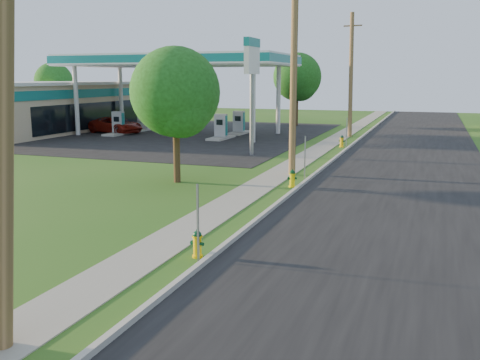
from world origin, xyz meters
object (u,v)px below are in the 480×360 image
Objects in this scene: utility_pole_mid at (294,70)px; fuel_pump_ne at (221,130)px; price_pylon at (252,63)px; utility_pole_far at (351,75)px; tree_lot at (298,79)px; tree_verge at (177,96)px; hydrant_far at (342,141)px; utility_pole_near at (3,63)px; fuel_pump_se at (239,125)px; tree_back at (54,83)px; hydrant_mid at (292,178)px; fuel_pump_nw at (118,126)px; hydrant_near at (197,244)px; car_red at (116,125)px; fuel_pump_sw at (143,122)px.

utility_pole_mid is 16.31m from fuel_pump_ne.
price_pylon is at bearing -56.31° from fuel_pump_ne.
tree_lot is at bearing 126.88° from utility_pole_far.
hydrant_far is (4.80, 14.90, -3.42)m from tree_verge.
utility_pole_near reaches higher than fuel_pump_se.
tree_back is at bearing 147.25° from price_pylon.
utility_pole_far is 12.24× the size of hydrant_mid.
fuel_pump_nw is (-17.90, 13.00, -4.23)m from utility_pole_mid.
tree_back is at bearing 163.30° from fuel_pump_se.
hydrant_near is at bearing -90.33° from hydrant_mid.
price_pylon is at bearing 104.31° from hydrant_near.
tree_lot reaches higher than tree_back.
hydrant_mid is (4.66, -8.40, -5.05)m from price_pylon.
tree_verge reaches higher than fuel_pump_ne.
tree_lot reaches higher than hydrant_near.
fuel_pump_ne is 0.47× the size of price_pylon.
tree_back is at bearing 169.30° from utility_pole_far.
tree_lot is at bearing 114.28° from hydrant_far.
price_pylon is 19.29m from hydrant_near.
car_red is at bearing 139.07° from hydrant_mid.
fuel_pump_nw is at bearing -156.04° from fuel_pump_se.
fuel_pump_se is 25.41m from tree_back.
car_red is at bearing -135.96° from tree_lot.
utility_pole_near is 1.91× the size of car_red.
fuel_pump_nw is 1.00× the size of fuel_pump_ne.
utility_pole_mid is 19.65m from fuel_pump_se.
utility_pole_far is 33.62m from tree_back.
tree_verge reaches higher than fuel_pump_se.
hydrant_far is (18.43, -5.70, -0.32)m from fuel_pump_sw.
fuel_pump_nw is at bearing -122.90° from car_red.
fuel_pump_se is at bearing 90.00° from fuel_pump_ne.
fuel_pump_nw is at bearing 129.40° from tree_verge.
hydrant_near is at bearing -60.94° from tree_verge.
fuel_pump_nw is 9.85m from fuel_pump_se.
utility_pole_near reaches higher than tree_verge.
tree_lot reaches higher than hydrant_far.
tree_verge reaches higher than hydrant_far.
hydrant_far is (0.53, 29.30, -4.40)m from utility_pole_near.
price_pylon is 8.30× the size of hydrant_far.
utility_pole_mid reaches higher than price_pylon.
fuel_pump_ne is 0.65× the size of car_red.
tree_verge is 1.20× the size of car_red.
price_pylon is at bearing -66.50° from fuel_pump_se.
tree_lot is 8.48× the size of hydrant_far.
utility_pole_near is at bearing -92.87° from hydrant_mid.
utility_pole_near is 18.00m from utility_pole_mid.
car_red is (-9.96, -2.89, -0.03)m from fuel_pump_se.
fuel_pump_nw reaches higher than hydrant_near.
fuel_pump_sw is (0.00, 4.00, 0.00)m from fuel_pump_nw.
fuel_pump_se is at bearing 115.89° from hydrant_mid.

